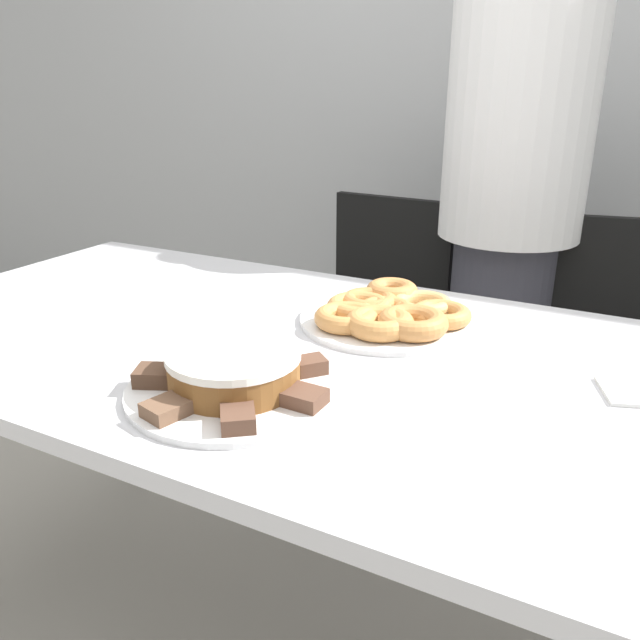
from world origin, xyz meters
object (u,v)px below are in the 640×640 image
Objects in this scene: office_chair_right at (621,402)px; frosted_cake at (234,368)px; office_chair_left at (369,351)px; plate_donuts at (386,320)px; person_standing at (509,217)px; plate_cake at (235,388)px.

office_chair_right reaches higher than frosted_cake.
office_chair_left is 1.09m from frosted_cake.
office_chair_right is 0.84m from plate_donuts.
office_chair_right is (0.36, -0.10, -0.44)m from person_standing.
office_chair_left and office_chair_right have the same top height.
plate_cake is at bearing -74.84° from office_chair_left.
office_chair_left is 4.36× the size of frosted_cake.
person_standing is at bearing 153.58° from office_chair_right.
person_standing reaches higher than office_chair_right.
plate_donuts is (0.09, 0.37, 0.00)m from plate_cake.
office_chair_right reaches higher than plate_donuts.
plate_donuts is 0.39m from frosted_cake.
office_chair_right is at bearing 61.73° from frosted_cake.
person_standing is 1.11m from frosted_cake.
plate_cake is 0.03m from frosted_cake.
person_standing reaches higher than office_chair_left.
office_chair_right is 1.18m from plate_cake.
office_chair_left is 2.68× the size of plate_cake.
plate_donuts is at bearing -135.97° from office_chair_right.
office_chair_left is at bearing 169.44° from office_chair_right.
office_chair_left is 0.77m from plate_donuts.
office_chair_right is 2.68× the size of plate_cake.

